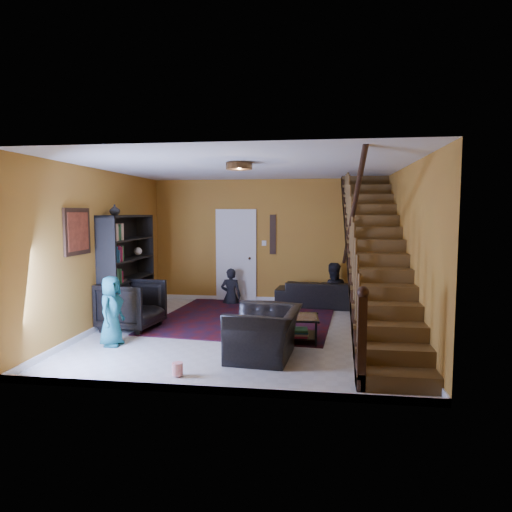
{
  "coord_description": "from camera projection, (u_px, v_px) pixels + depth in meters",
  "views": [
    {
      "loc": [
        1.2,
        -7.6,
        2.05
      ],
      "look_at": [
        0.09,
        0.4,
        1.28
      ],
      "focal_mm": 32.0,
      "sensor_mm": 36.0,
      "label": 1
    }
  ],
  "objects": [
    {
      "name": "rug",
      "position": [
        249.0,
        316.0,
        9.03
      ],
      "size": [
        3.54,
        3.96,
        0.02
      ],
      "primitive_type": "cube",
      "rotation": [
        0.0,
        0.0,
        -0.09
      ],
      "color": "#410B0F",
      "rests_on": "floor"
    },
    {
      "name": "door",
      "position": [
        236.0,
        257.0,
        10.54
      ],
      "size": [
        0.82,
        0.05,
        2.05
      ],
      "primitive_type": "cube",
      "color": "silver",
      "rests_on": "floor"
    },
    {
      "name": "popcorn_bucket",
      "position": [
        177.0,
        369.0,
        5.7
      ],
      "size": [
        0.18,
        0.18,
        0.16
      ],
      "primitive_type": "cylinder",
      "rotation": [
        0.0,
        0.0,
        -0.34
      ],
      "color": "red",
      "rests_on": "rug"
    },
    {
      "name": "armchair_left",
      "position": [
        132.0,
        305.0,
        8.01
      ],
      "size": [
        1.07,
        1.04,
        0.86
      ],
      "primitive_type": "imported",
      "rotation": [
        0.0,
        0.0,
        1.43
      ],
      "color": "black",
      "rests_on": "floor"
    },
    {
      "name": "person_adult_b",
      "position": [
        332.0,
        295.0,
        9.94
      ],
      "size": [
        0.74,
        0.6,
        1.42
      ],
      "primitive_type": "imported",
      "rotation": [
        0.0,
        0.0,
        3.24
      ],
      "color": "black",
      "rests_on": "sofa"
    },
    {
      "name": "person_adult_a",
      "position": [
        231.0,
        296.0,
        10.26
      ],
      "size": [
        0.46,
        0.3,
        1.26
      ],
      "primitive_type": "imported",
      "rotation": [
        0.0,
        0.0,
        3.14
      ],
      "color": "black",
      "rests_on": "sofa"
    },
    {
      "name": "cup_a",
      "position": [
        284.0,
        310.0,
        7.39
      ],
      "size": [
        0.16,
        0.16,
        0.1
      ],
      "primitive_type": "imported",
      "rotation": [
        0.0,
        0.0,
        -0.28
      ],
      "color": "#999999",
      "rests_on": "coffee_table"
    },
    {
      "name": "floor",
      "position": [
        248.0,
        332.0,
        7.85
      ],
      "size": [
        5.5,
        5.5,
        0.0
      ],
      "primitive_type": "plane",
      "color": "beige",
      "rests_on": "ground"
    },
    {
      "name": "ceiling_fixture",
      "position": [
        239.0,
        166.0,
        6.81
      ],
      "size": [
        0.4,
        0.4,
        0.1
      ],
      "primitive_type": "cylinder",
      "color": "#3F2814",
      "rests_on": "room"
    },
    {
      "name": "person_child",
      "position": [
        111.0,
        311.0,
        7.0
      ],
      "size": [
        0.37,
        0.54,
        1.08
      ],
      "primitive_type": "imported",
      "rotation": [
        0.0,
        0.0,
        1.53
      ],
      "color": "#1B5967",
      "rests_on": "armchair_left"
    },
    {
      "name": "coffee_table",
      "position": [
        284.0,
        327.0,
        7.25
      ],
      "size": [
        1.12,
        0.71,
        0.41
      ],
      "rotation": [
        0.0,
        0.0,
        0.07
      ],
      "color": "black",
      "rests_on": "floor"
    },
    {
      "name": "bookshelf",
      "position": [
        128.0,
        270.0,
        8.69
      ],
      "size": [
        0.35,
        1.8,
        2.0
      ],
      "color": "black",
      "rests_on": "floor"
    },
    {
      "name": "cup_b",
      "position": [
        290.0,
        314.0,
        7.11
      ],
      "size": [
        0.11,
        0.11,
        0.1
      ],
      "primitive_type": "imported",
      "rotation": [
        0.0,
        0.0,
        -0.05
      ],
      "color": "#999999",
      "rests_on": "coffee_table"
    },
    {
      "name": "staircase",
      "position": [
        376.0,
        252.0,
        7.43
      ],
      "size": [
        0.95,
        5.02,
        3.18
      ],
      "color": "brown",
      "rests_on": "floor"
    },
    {
      "name": "sofa",
      "position": [
        321.0,
        294.0,
        9.92
      ],
      "size": [
        1.99,
        0.89,
        0.57
      ],
      "primitive_type": "imported",
      "rotation": [
        0.0,
        0.0,
        3.07
      ],
      "color": "black",
      "rests_on": "floor"
    },
    {
      "name": "vase",
      "position": [
        115.0,
        210.0,
        8.09
      ],
      "size": [
        0.18,
        0.18,
        0.19
      ],
      "primitive_type": "imported",
      "color": "#999999",
      "rests_on": "bookshelf"
    },
    {
      "name": "armchair_right",
      "position": [
        264.0,
        333.0,
        6.42
      ],
      "size": [
        1.05,
        1.17,
        0.71
      ],
      "primitive_type": "imported",
      "rotation": [
        0.0,
        0.0,
        -1.66
      ],
      "color": "black",
      "rests_on": "floor"
    },
    {
      "name": "bowl",
      "position": [
        272.0,
        315.0,
        7.17
      ],
      "size": [
        0.25,
        0.25,
        0.05
      ],
      "primitive_type": "imported",
      "rotation": [
        0.0,
        0.0,
        -0.26
      ],
      "color": "#999999",
      "rests_on": "coffee_table"
    },
    {
      "name": "framed_picture",
      "position": [
        77.0,
        232.0,
        7.16
      ],
      "size": [
        0.04,
        0.74,
        0.74
      ],
      "primitive_type": "cube",
      "color": "maroon",
      "rests_on": "room"
    },
    {
      "name": "room",
      "position": [
        194.0,
        310.0,
        9.35
      ],
      "size": [
        5.5,
        5.5,
        5.5
      ],
      "color": "#A66624",
      "rests_on": "ground"
    },
    {
      "name": "wall_hanging",
      "position": [
        273.0,
        234.0,
        10.38
      ],
      "size": [
        0.14,
        0.03,
        0.9
      ],
      "primitive_type": "cube",
      "color": "black",
      "rests_on": "room"
    }
  ]
}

